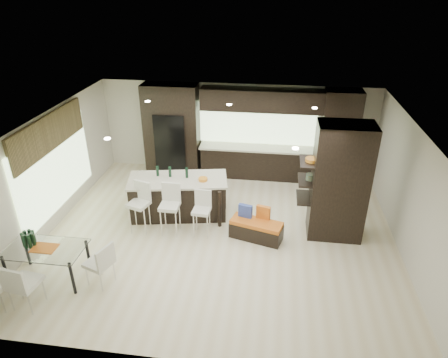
# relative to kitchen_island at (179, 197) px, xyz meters

# --- Properties ---
(ground) EXTENTS (8.00, 8.00, 0.00)m
(ground) POSITION_rel_kitchen_island_xyz_m (1.16, -0.75, -0.50)
(ground) COLOR beige
(ground) RESTS_ON ground
(back_wall) EXTENTS (8.00, 0.02, 2.70)m
(back_wall) POSITION_rel_kitchen_island_xyz_m (1.16, 2.75, 0.85)
(back_wall) COLOR beige
(back_wall) RESTS_ON ground
(left_wall) EXTENTS (0.02, 7.00, 2.70)m
(left_wall) POSITION_rel_kitchen_island_xyz_m (-2.84, -0.75, 0.85)
(left_wall) COLOR beige
(left_wall) RESTS_ON ground
(right_wall) EXTENTS (0.02, 7.00, 2.70)m
(right_wall) POSITION_rel_kitchen_island_xyz_m (5.16, -0.75, 0.85)
(right_wall) COLOR beige
(right_wall) RESTS_ON ground
(ceiling) EXTENTS (8.00, 7.00, 0.02)m
(ceiling) POSITION_rel_kitchen_island_xyz_m (1.16, -0.75, 2.20)
(ceiling) COLOR white
(ceiling) RESTS_ON ground
(window_left) EXTENTS (0.04, 3.20, 1.90)m
(window_left) POSITION_rel_kitchen_island_xyz_m (-2.80, -0.55, 0.85)
(window_left) COLOR #B2D199
(window_left) RESTS_ON left_wall
(window_back) EXTENTS (3.40, 0.04, 1.20)m
(window_back) POSITION_rel_kitchen_island_xyz_m (1.76, 2.71, 1.05)
(window_back) COLOR #B2D199
(window_back) RESTS_ON back_wall
(stone_accent) EXTENTS (0.08, 3.00, 0.80)m
(stone_accent) POSITION_rel_kitchen_island_xyz_m (-2.77, -0.55, 1.75)
(stone_accent) COLOR brown
(stone_accent) RESTS_ON left_wall
(ceiling_spots) EXTENTS (4.00, 3.00, 0.02)m
(ceiling_spots) POSITION_rel_kitchen_island_xyz_m (1.16, -0.50, 2.18)
(ceiling_spots) COLOR white
(ceiling_spots) RESTS_ON ceiling
(back_cabinetry) EXTENTS (6.80, 0.68, 2.70)m
(back_cabinetry) POSITION_rel_kitchen_island_xyz_m (1.66, 2.42, 0.85)
(back_cabinetry) COLOR black
(back_cabinetry) RESTS_ON ground
(refrigerator) EXTENTS (0.90, 0.68, 1.90)m
(refrigerator) POSITION_rel_kitchen_island_xyz_m (-0.74, 2.37, 0.45)
(refrigerator) COLOR black
(refrigerator) RESTS_ON ground
(partition_column) EXTENTS (1.20, 0.80, 2.70)m
(partition_column) POSITION_rel_kitchen_island_xyz_m (3.76, -0.35, 0.85)
(partition_column) COLOR black
(partition_column) RESTS_ON ground
(kitchen_island) EXTENTS (2.54, 1.44, 1.00)m
(kitchen_island) POSITION_rel_kitchen_island_xyz_m (0.00, 0.00, 0.00)
(kitchen_island) COLOR black
(kitchen_island) RESTS_ON ground
(stool_left) EXTENTS (0.55, 0.55, 0.98)m
(stool_left) POSITION_rel_kitchen_island_xyz_m (-0.74, -0.83, -0.01)
(stool_left) COLOR silver
(stool_left) RESTS_ON ground
(stool_mid) EXTENTS (0.44, 0.44, 0.99)m
(stool_mid) POSITION_rel_kitchen_island_xyz_m (0.00, -0.83, -0.00)
(stool_mid) COLOR silver
(stool_mid) RESTS_ON ground
(stool_right) EXTENTS (0.41, 0.41, 0.88)m
(stool_right) POSITION_rel_kitchen_island_xyz_m (0.74, -0.81, -0.06)
(stool_right) COLOR silver
(stool_right) RESTS_ON ground
(bench) EXTENTS (1.26, 0.76, 0.46)m
(bench) POSITION_rel_kitchen_island_xyz_m (1.99, -0.80, -0.27)
(bench) COLOR black
(bench) RESTS_ON ground
(floor_vase) EXTENTS (0.54, 0.54, 1.17)m
(floor_vase) POSITION_rel_kitchen_island_xyz_m (3.46, 0.23, 0.09)
(floor_vase) COLOR #4E5E42
(floor_vase) RESTS_ON ground
(dining_table) EXTENTS (1.51, 0.85, 0.72)m
(dining_table) POSITION_rel_kitchen_island_xyz_m (-1.98, -2.71, -0.14)
(dining_table) COLOR white
(dining_table) RESTS_ON ground
(chair_near) EXTENTS (0.55, 0.55, 0.92)m
(chair_near) POSITION_rel_kitchen_island_xyz_m (-1.98, -3.46, -0.04)
(chair_near) COLOR silver
(chair_near) RESTS_ON ground
(chair_far) EXTENTS (0.61, 0.61, 0.90)m
(chair_far) POSITION_rel_kitchen_island_xyz_m (-2.45, -3.46, -0.05)
(chair_far) COLOR silver
(chair_far) RESTS_ON ground
(chair_end) EXTENTS (0.59, 0.59, 0.85)m
(chair_end) POSITION_rel_kitchen_island_xyz_m (-0.92, -2.71, -0.07)
(chair_end) COLOR silver
(chair_end) RESTS_ON ground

